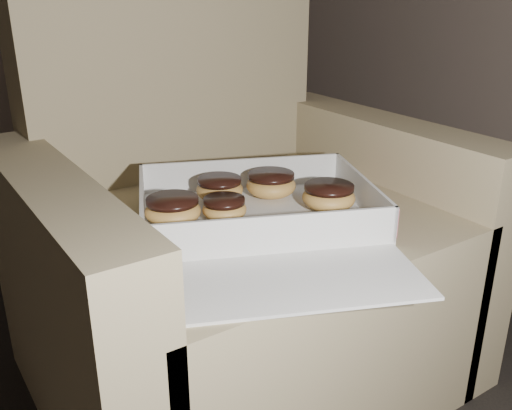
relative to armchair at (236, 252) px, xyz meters
name	(u,v)px	position (x,y,z in m)	size (l,w,h in m)	color
armchair	(236,252)	(0.00, 0.00, 0.00)	(0.82, 0.70, 0.86)	#8A7C58
bakery_box	(263,221)	(-0.03, -0.14, 0.13)	(0.56, 0.60, 0.07)	silver
donut_a	(224,208)	(-0.08, -0.08, 0.14)	(0.08, 0.08, 0.04)	#E6B450
donut_b	(173,210)	(-0.16, -0.05, 0.15)	(0.10, 0.10, 0.05)	#E6B450
donut_c	(220,188)	(-0.03, 0.00, 0.15)	(0.09, 0.09, 0.05)	#E6B450
donut_d	(271,184)	(0.06, -0.04, 0.15)	(0.10, 0.10, 0.05)	#E6B450
donut_e	(329,196)	(0.11, -0.15, 0.15)	(0.10, 0.10, 0.05)	#E6B450
crumb_a	(348,237)	(0.05, -0.27, 0.12)	(0.01, 0.01, 0.00)	black
crumb_b	(193,230)	(-0.15, -0.10, 0.12)	(0.01, 0.01, 0.00)	black
crumb_c	(261,236)	(-0.06, -0.18, 0.12)	(0.01, 0.01, 0.00)	black
crumb_d	(236,226)	(-0.08, -0.13, 0.12)	(0.01, 0.01, 0.00)	black
crumb_e	(327,215)	(0.09, -0.18, 0.12)	(0.01, 0.01, 0.00)	black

